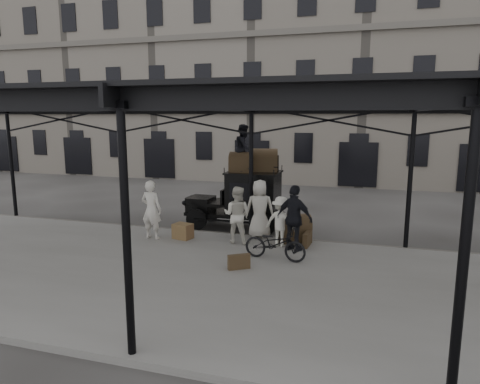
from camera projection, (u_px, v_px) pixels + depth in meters
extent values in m
plane|color=#383533|center=(233.00, 257.00, 12.87)|extent=(120.00, 120.00, 0.00)
cube|color=slate|center=(210.00, 278.00, 10.97)|extent=(28.00, 8.00, 0.15)
cylinder|color=black|center=(12.00, 167.00, 17.21)|extent=(0.14, 0.14, 4.30)
cylinder|color=black|center=(251.00, 177.00, 14.38)|extent=(0.14, 0.14, 4.30)
cylinder|color=black|center=(127.00, 241.00, 7.03)|extent=(0.14, 0.14, 4.30)
cube|color=black|center=(251.00, 107.00, 13.98)|extent=(22.00, 0.10, 0.45)
cube|color=black|center=(120.00, 96.00, 6.62)|extent=(22.00, 0.10, 0.45)
cube|color=black|center=(212.00, 97.00, 10.46)|extent=(22.50, 9.00, 0.08)
cube|color=silver|center=(212.00, 94.00, 10.44)|extent=(18.00, 7.00, 0.04)
cube|color=slate|center=(314.00, 73.00, 28.63)|extent=(64.00, 8.00, 14.00)
cylinder|color=black|center=(196.00, 220.00, 15.82)|extent=(0.80, 0.10, 0.80)
cylinder|color=black|center=(210.00, 211.00, 17.18)|extent=(0.80, 0.10, 0.80)
cylinder|color=black|center=(265.00, 225.00, 15.09)|extent=(0.80, 0.10, 0.80)
cylinder|color=black|center=(273.00, 216.00, 16.45)|extent=(0.80, 0.10, 0.80)
cube|color=black|center=(234.00, 214.00, 16.12)|extent=(3.60, 1.25, 0.12)
cube|color=black|center=(201.00, 204.00, 16.45)|extent=(0.90, 1.00, 0.55)
cube|color=black|center=(190.00, 203.00, 16.58)|extent=(0.06, 0.70, 0.55)
cube|color=black|center=(221.00, 202.00, 16.21)|extent=(0.70, 1.30, 0.10)
cube|color=black|center=(254.00, 194.00, 15.77)|extent=(1.80, 1.45, 1.55)
cube|color=black|center=(248.00, 192.00, 15.05)|extent=(1.40, 0.02, 0.60)
cube|color=black|center=(254.00, 172.00, 15.63)|extent=(1.90, 1.55, 0.06)
imported|color=silver|center=(151.00, 210.00, 14.12)|extent=(0.74, 0.51, 1.96)
imported|color=silver|center=(237.00, 215.00, 13.68)|extent=(0.93, 0.74, 1.84)
imported|color=beige|center=(260.00, 209.00, 14.27)|extent=(1.07, 0.82, 1.96)
imported|color=black|center=(295.00, 218.00, 12.82)|extent=(1.28, 0.89, 2.02)
imported|color=silver|center=(281.00, 221.00, 13.34)|extent=(1.13, 0.82, 1.57)
imported|color=black|center=(275.00, 244.00, 12.10)|extent=(1.86, 0.84, 0.95)
imported|color=black|center=(244.00, 148.00, 15.48)|extent=(0.67, 0.85, 1.71)
cube|color=brown|center=(183.00, 231.00, 14.24)|extent=(0.68, 0.57, 0.50)
cube|color=#412E1E|center=(307.00, 239.00, 13.36)|extent=(0.20, 0.61, 0.45)
cube|color=#412E1E|center=(239.00, 262.00, 11.39)|extent=(0.58, 0.45, 0.40)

